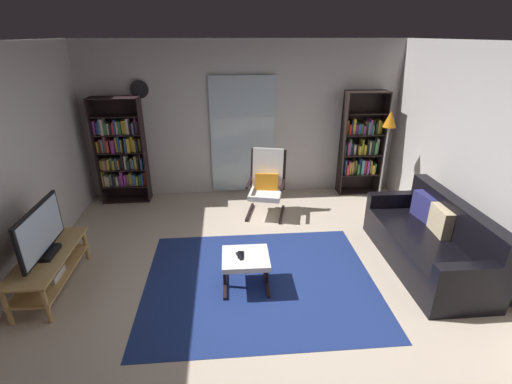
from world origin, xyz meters
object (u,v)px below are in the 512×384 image
lounge_armchair (267,181)px  floor_lamp_by_shelf (388,131)px  bookshelf_near_sofa (361,146)px  leather_sofa (430,243)px  tv_stand (49,267)px  ottoman (246,261)px  television (41,233)px  bookshelf_near_tv (121,152)px  tv_remote (239,256)px  cell_phone (241,255)px  wall_clock (139,89)px

lounge_armchair → floor_lamp_by_shelf: size_ratio=0.63×
bookshelf_near_sofa → leather_sofa: (0.12, -2.32, -0.56)m
tv_stand → ottoman: bearing=-3.6°
television → bookshelf_near_tv: (0.26, 2.38, 0.15)m
bookshelf_near_sofa → leather_sofa: size_ratio=0.95×
lounge_armchair → bookshelf_near_tv: bearing=164.4°
tv_remote → lounge_armchair: bearing=56.8°
tv_stand → lounge_armchair: (2.62, 1.74, 0.24)m
television → leather_sofa: (4.47, 0.10, -0.41)m
tv_remote → leather_sofa: bearing=-11.8°
bookshelf_near_tv → lounge_armchair: (2.36, -0.66, -0.33)m
tv_stand → bookshelf_near_tv: (0.26, 2.40, 0.57)m
cell_phone → bookshelf_near_tv: bearing=129.2°
bookshelf_near_sofa → wall_clock: (-3.70, 0.13, 0.99)m
leather_sofa → cell_phone: (-2.34, -0.23, 0.10)m
tv_stand → wall_clock: (0.65, 2.57, 1.56)m
bookshelf_near_sofa → floor_lamp_by_shelf: bearing=-80.8°
bookshelf_near_tv → tv_remote: bearing=-54.1°
tv_stand → wall_clock: wall_clock is taller
bookshelf_near_sofa → tv_remote: bearing=-131.0°
lounge_armchair → tv_remote: (-0.51, -1.89, -0.12)m
tv_stand → tv_remote: (2.11, -0.15, 0.12)m
bookshelf_near_tv → cell_phone: bearing=-53.5°
bookshelf_near_sofa → floor_lamp_by_shelf: bookshelf_near_sofa is taller
bookshelf_near_sofa → leather_sofa: bookshelf_near_sofa is taller
television → cell_phone: bearing=-3.5°
bookshelf_near_tv → tv_remote: bookshelf_near_tv is taller
leather_sofa → tv_remote: (-2.36, -0.26, 0.11)m
television → leather_sofa: size_ratio=0.49×
tv_stand → cell_phone: (2.13, -0.11, 0.12)m
lounge_armchair → wall_clock: size_ratio=3.53×
wall_clock → tv_stand: bearing=-104.2°
lounge_armchair → ottoman: bearing=-103.3°
bookshelf_near_tv → lounge_armchair: bearing=-15.6°
bookshelf_near_tv → leather_sofa: size_ratio=0.93×
leather_sofa → tv_remote: size_ratio=13.16×
leather_sofa → lounge_armchair: bearing=138.6°
bookshelf_near_tv → ottoman: 3.22m
television → ottoman: size_ratio=1.78×
tv_stand → bookshelf_near_tv: size_ratio=0.70×
bookshelf_near_tv → leather_sofa: (4.20, -2.29, -0.56)m
tv_remote → tv_stand: bearing=157.9°
ottoman → bookshelf_near_tv: bearing=127.0°
floor_lamp_by_shelf → wall_clock: bearing=167.3°
television → bookshelf_near_tv: bearing=83.7°
tv_remote → bookshelf_near_tv: bearing=107.9°
bookshelf_near_sofa → ottoman: bearing=-130.2°
cell_phone → tv_remote: bearing=-111.9°
lounge_armchair → television: bearing=-146.6°
wall_clock → cell_phone: bearing=-61.2°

